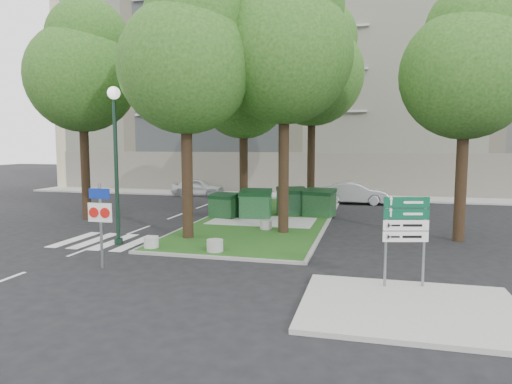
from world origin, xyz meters
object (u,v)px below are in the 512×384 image
(tree_median_near_right, at_px, (287,42))
(directional_sign, at_px, (406,227))
(tree_median_far, at_px, (314,64))
(car_white, at_px, (198,187))
(dumpster_a, at_px, (224,206))
(tree_median_mid, at_px, (245,83))
(dumpster_c, at_px, (292,201))
(car_silver, at_px, (355,193))
(dumpster_b, at_px, (256,204))
(dumpster_d, at_px, (319,203))
(litter_bin, at_px, (324,208))
(tree_median_near_left, at_px, (188,54))
(traffic_sign_pole, at_px, (101,214))
(bollard_left, at_px, (151,242))
(street_lamp, at_px, (115,146))
(bollard_right, at_px, (215,245))
(tree_street_right, at_px, (469,62))
(bollard_mid, at_px, (266,225))
(tree_street_left, at_px, (84,67))

(tree_median_near_right, xyz_separation_m, directional_sign, (4.36, -6.56, -6.29))
(tree_median_far, height_order, car_white, tree_median_far)
(directional_sign, bearing_deg, dumpster_a, 116.17)
(tree_median_mid, bearing_deg, dumpster_c, 9.46)
(car_silver, bearing_deg, dumpster_b, 147.48)
(dumpster_d, height_order, litter_bin, dumpster_d)
(dumpster_d, bearing_deg, tree_median_near_left, -109.10)
(tree_median_near_right, height_order, traffic_sign_pole, tree_median_near_right)
(bollard_left, xyz_separation_m, street_lamp, (-1.76, 0.73, 3.45))
(bollard_right, distance_m, directional_sign, 6.75)
(tree_street_right, distance_m, dumpster_b, 11.38)
(tree_street_right, bearing_deg, tree_median_near_right, -175.91)
(tree_median_near_right, xyz_separation_m, traffic_sign_pole, (-4.59, -6.56, -6.28))
(tree_median_near_left, bearing_deg, dumpster_b, 75.73)
(bollard_right, height_order, car_white, car_white)
(tree_median_near_left, xyz_separation_m, tree_median_mid, (0.50, 6.50, -0.34))
(dumpster_c, relative_size, dumpster_d, 1.05)
(dumpster_a, bearing_deg, dumpster_d, 32.34)
(bollard_right, bearing_deg, directional_sign, -22.22)
(dumpster_d, distance_m, street_lamp, 10.99)
(dumpster_a, xyz_separation_m, car_white, (-5.21, 9.77, -0.07))
(bollard_mid, height_order, directional_sign, directional_sign)
(tree_street_left, relative_size, car_white, 2.87)
(car_white, bearing_deg, dumpster_c, -136.74)
(car_white, bearing_deg, dumpster_a, -155.51)
(street_lamp, xyz_separation_m, car_silver, (8.45, 14.27, -3.07))
(dumpster_c, xyz_separation_m, car_silver, (3.05, 6.03, -0.12))
(dumpster_c, xyz_separation_m, bollard_right, (-1.21, -8.97, -0.49))
(dumpster_a, xyz_separation_m, litter_bin, (4.86, 1.97, -0.23))
(tree_median_near_left, distance_m, dumpster_b, 8.49)
(tree_median_near_left, distance_m, traffic_sign_pole, 7.31)
(tree_median_near_right, distance_m, tree_street_left, 10.61)
(tree_median_mid, height_order, dumpster_d, tree_median_mid)
(dumpster_a, bearing_deg, dumpster_c, 42.71)
(dumpster_a, relative_size, dumpster_c, 0.82)
(dumpster_a, bearing_deg, tree_median_far, 60.78)
(litter_bin, bearing_deg, tree_median_far, 110.01)
(litter_bin, distance_m, directional_sign, 12.06)
(street_lamp, bearing_deg, directional_sign, -17.38)
(tree_street_right, relative_size, dumpster_d, 5.73)
(bollard_right, distance_m, bollard_mid, 4.57)
(tree_median_near_right, height_order, street_lamp, tree_median_near_right)
(tree_median_near_left, relative_size, directional_sign, 4.44)
(tree_median_near_right, xyz_separation_m, bollard_left, (-4.19, -4.06, -7.68))
(dumpster_a, height_order, directional_sign, directional_sign)
(tree_median_near_right, xyz_separation_m, dumpster_d, (0.91, 4.73, -7.18))
(tree_median_far, relative_size, traffic_sign_pole, 4.48)
(bollard_left, xyz_separation_m, bollard_right, (2.43, 0.00, 0.02))
(tree_median_far, height_order, street_lamp, tree_median_far)
(bollard_mid, relative_size, directional_sign, 0.23)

